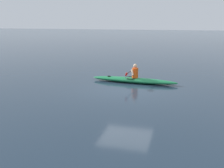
{
  "coord_description": "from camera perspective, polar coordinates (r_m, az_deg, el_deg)",
  "views": [
    {
      "loc": [
        -2.55,
        11.9,
        3.26
      ],
      "look_at": [
        -0.15,
        3.17,
        1.04
      ],
      "focal_mm": 41.81,
      "sensor_mm": 36.0,
      "label": 1
    }
  ],
  "objects": [
    {
      "name": "ground_plane",
      "position": [
        12.6,
        3.19,
        -1.23
      ],
      "size": [
        160.0,
        160.0,
        0.0
      ],
      "primitive_type": "plane",
      "color": "#1E2D3D"
    },
    {
      "name": "kayak",
      "position": [
        13.98,
        4.74,
        0.85
      ],
      "size": [
        4.68,
        0.96,
        0.28
      ],
      "color": "#19723F",
      "rests_on": "ground"
    },
    {
      "name": "kayaker",
      "position": [
        13.88,
        4.97,
        2.68
      ],
      "size": [
        0.45,
        2.38,
        0.74
      ],
      "color": "#E04C14",
      "rests_on": "kayak"
    }
  ]
}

